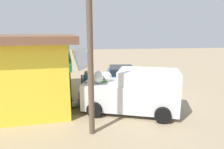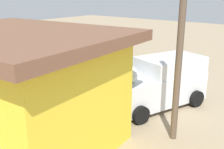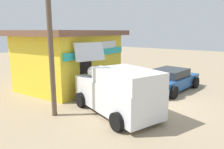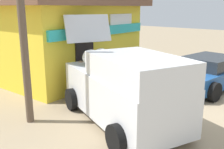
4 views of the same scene
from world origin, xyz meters
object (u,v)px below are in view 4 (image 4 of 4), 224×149
unloaded_banana_pile (84,87)px  paint_bucket (153,76)px  storefront_bar (68,38)px  parked_sedan (209,72)px  delivery_van (124,88)px  customer_bending (87,75)px  vendor_standing (116,67)px

unloaded_banana_pile → paint_bucket: (3.12, -0.98, -0.00)m
storefront_bar → unloaded_banana_pile: (-1.02, -2.14, -1.57)m
paint_bucket → unloaded_banana_pile: bearing=162.5°
parked_sedan → unloaded_banana_pile: 4.94m
storefront_bar → delivery_van: bearing=-112.6°
unloaded_banana_pile → paint_bucket: 3.27m
customer_bending → unloaded_banana_pile: (0.37, 0.57, -0.65)m
parked_sedan → paint_bucket: bearing=107.4°
customer_bending → paint_bucket: (3.50, -0.41, -0.65)m
storefront_bar → customer_bending: (-1.40, -2.71, -0.92)m
storefront_bar → delivery_van: size_ratio=1.42×
unloaded_banana_pile → parked_sedan: bearing=-39.6°
storefront_bar → unloaded_banana_pile: size_ratio=8.33×
vendor_standing → unloaded_banana_pile: vendor_standing is taller
delivery_van → parked_sedan: 4.83m
delivery_van → unloaded_banana_pile: size_ratio=5.87×
parked_sedan → vendor_standing: 3.73m
storefront_bar → parked_sedan: size_ratio=1.57×
storefront_bar → paint_bucket: storefront_bar is taller
parked_sedan → vendor_standing: bearing=139.1°
delivery_van → paint_bucket: delivery_van is taller
delivery_van → parked_sedan: bearing=-4.8°
vendor_standing → customer_bending: size_ratio=1.14×
storefront_bar → paint_bucket: size_ratio=17.53×
customer_bending → paint_bucket: 3.58m
parked_sedan → customer_bending: (-4.17, 2.57, 0.25)m
delivery_van → vendor_standing: size_ratio=3.02×
vendor_standing → unloaded_banana_pile: size_ratio=1.94×
storefront_bar → paint_bucket: bearing=-56.1°
vendor_standing → paint_bucket: size_ratio=4.09×
vendor_standing → paint_bucket: (2.14, -0.28, -0.72)m
storefront_bar → paint_bucket: (2.10, -3.12, -1.57)m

